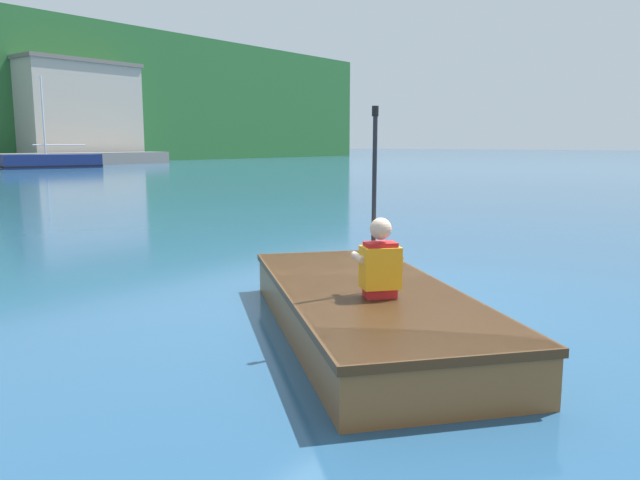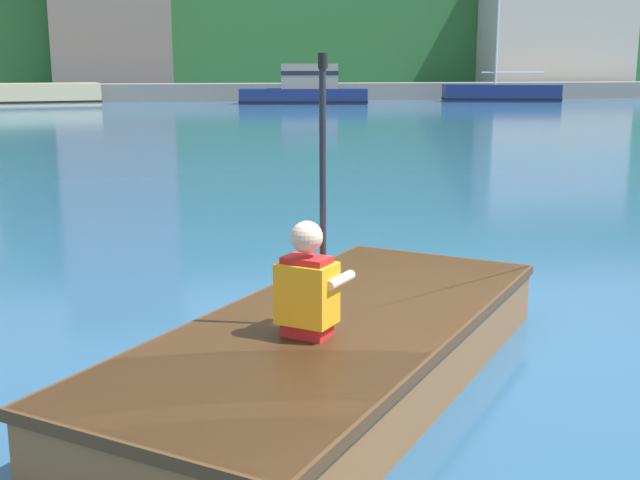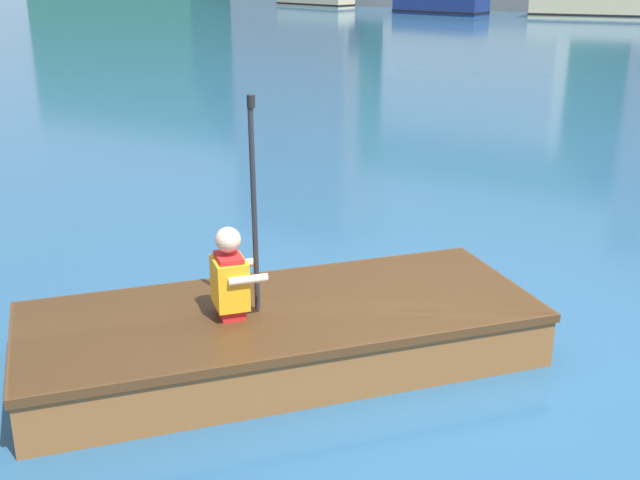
{
  "view_description": "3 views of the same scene",
  "coord_description": "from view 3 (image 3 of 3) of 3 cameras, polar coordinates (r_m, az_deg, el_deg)",
  "views": [
    {
      "loc": [
        -5.16,
        -3.58,
        1.59
      ],
      "look_at": [
        -0.95,
        -0.21,
        0.75
      ],
      "focal_mm": 35.0,
      "sensor_mm": 36.0,
      "label": 1
    },
    {
      "loc": [
        -1.87,
        -4.99,
        1.81
      ],
      "look_at": [
        -0.95,
        -0.21,
        0.75
      ],
      "focal_mm": 45.0,
      "sensor_mm": 36.0,
      "label": 2
    },
    {
      "loc": [
        2.0,
        -4.82,
        2.68
      ],
      "look_at": [
        -0.95,
        -0.21,
        0.75
      ],
      "focal_mm": 45.0,
      "sensor_mm": 36.0,
      "label": 3
    }
  ],
  "objects": [
    {
      "name": "moored_boat_dock_east_inner",
      "position": [
        42.05,
        8.55,
        16.16
      ],
      "size": [
        4.79,
        2.05,
        0.92
      ],
      "color": "navy",
      "rests_on": "ground"
    },
    {
      "name": "moored_boat_dock_west_inner",
      "position": [
        41.28,
        19.25,
        15.34
      ],
      "size": [
        6.6,
        3.37,
        1.02
      ],
      "color": "#CCB789",
      "rests_on": "ground"
    },
    {
      "name": "ground_plane",
      "position": [
        5.86,
        9.08,
        -8.01
      ],
      "size": [
        300.0,
        300.0,
        0.0
      ],
      "primitive_type": "plane",
      "color": "navy"
    },
    {
      "name": "rowboat_foreground",
      "position": [
        5.63,
        -2.21,
        -6.39
      ],
      "size": [
        3.31,
        3.64,
        0.4
      ],
      "color": "brown",
      "rests_on": "ground"
    },
    {
      "name": "person_paddler",
      "position": [
        5.35,
        -6.34,
        -2.47
      ],
      "size": [
        0.46,
        0.46,
        1.47
      ],
      "color": "red",
      "rests_on": "rowboat_foreground"
    }
  ]
}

